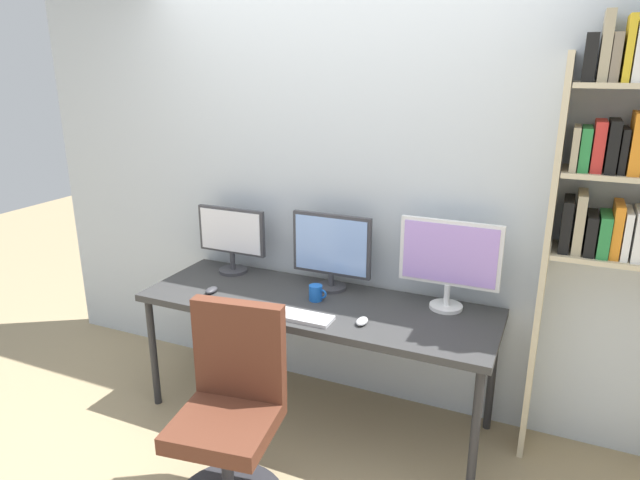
# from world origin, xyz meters

# --- Properties ---
(ground_plane) EXTENTS (12.00, 12.00, 0.00)m
(ground_plane) POSITION_xyz_m (0.00, 0.00, 0.00)
(ground_plane) COLOR #9E8966
(wall_back) EXTENTS (4.41, 0.10, 2.60)m
(wall_back) POSITION_xyz_m (0.00, 1.02, 1.30)
(wall_back) COLOR silver
(wall_back) RESTS_ON ground_plane
(desk) EXTENTS (2.01, 0.68, 0.74)m
(desk) POSITION_xyz_m (0.00, 0.60, 0.69)
(desk) COLOR #333333
(desk) RESTS_ON ground_plane
(bookshelf) EXTENTS (0.83, 0.28, 2.24)m
(bookshelf) POSITION_xyz_m (1.48, 0.83, 1.40)
(bookshelf) COLOR beige
(bookshelf) RESTS_ON ground_plane
(office_chair) EXTENTS (0.52, 0.52, 0.99)m
(office_chair) POSITION_xyz_m (-0.07, -0.19, 0.40)
(office_chair) COLOR #2D2D33
(office_chair) RESTS_ON ground_plane
(monitor_left) EXTENTS (0.47, 0.18, 0.42)m
(monitor_left) POSITION_xyz_m (-0.68, 0.81, 0.98)
(monitor_left) COLOR #38383D
(monitor_left) RESTS_ON desk
(monitor_center) EXTENTS (0.48, 0.18, 0.46)m
(monitor_center) POSITION_xyz_m (0.00, 0.81, 0.99)
(monitor_center) COLOR #38383D
(monitor_center) RESTS_ON desk
(monitor_right) EXTENTS (0.54, 0.18, 0.50)m
(monitor_right) POSITION_xyz_m (0.68, 0.81, 1.03)
(monitor_right) COLOR silver
(monitor_right) RESTS_ON desk
(keyboard_main) EXTENTS (0.37, 0.13, 0.02)m
(keyboard_main) POSITION_xyz_m (0.00, 0.37, 0.75)
(keyboard_main) COLOR silver
(keyboard_main) RESTS_ON desk
(mouse_left_side) EXTENTS (0.06, 0.10, 0.03)m
(mouse_left_side) POSITION_xyz_m (0.33, 0.44, 0.76)
(mouse_left_side) COLOR silver
(mouse_left_side) RESTS_ON desk
(mouse_right_side) EXTENTS (0.06, 0.10, 0.03)m
(mouse_right_side) POSITION_xyz_m (-0.61, 0.47, 0.76)
(mouse_right_side) COLOR #38383D
(mouse_right_side) RESTS_ON desk
(coffee_mug) EXTENTS (0.11, 0.08, 0.09)m
(coffee_mug) POSITION_xyz_m (-0.01, 0.62, 0.79)
(coffee_mug) COLOR blue
(coffee_mug) RESTS_ON desk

